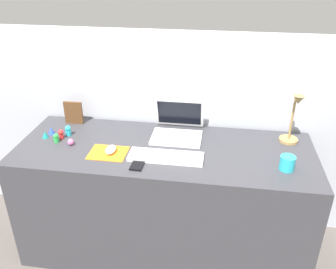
{
  "coord_description": "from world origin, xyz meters",
  "views": [
    {
      "loc": [
        0.29,
        -1.78,
        1.77
      ],
      "look_at": [
        0.02,
        0.0,
        0.83
      ],
      "focal_mm": 38.43,
      "sensor_mm": 36.0,
      "label": 1
    }
  ],
  "objects_px": {
    "toy_figurine_cyan": "(68,130)",
    "toy_figurine_red": "(61,134)",
    "toy_figurine_pink": "(71,142)",
    "mouse": "(111,150)",
    "cell_phone": "(138,164)",
    "desk_lamp": "(293,120)",
    "picture_frame": "(73,113)",
    "laptop": "(178,126)",
    "toy_figurine_green": "(56,138)",
    "toy_figurine_teal": "(45,135)",
    "coffee_mug": "(287,163)",
    "toy_figurine_blue": "(51,131)",
    "keyboard": "(166,157)"
  },
  "relations": [
    {
      "from": "toy_figurine_cyan",
      "to": "toy_figurine_red",
      "type": "bearing_deg",
      "value": -116.44
    },
    {
      "from": "toy_figurine_pink",
      "to": "mouse",
      "type": "bearing_deg",
      "value": -11.44
    },
    {
      "from": "cell_phone",
      "to": "toy_figurine_pink",
      "type": "bearing_deg",
      "value": 162.83
    },
    {
      "from": "desk_lamp",
      "to": "picture_frame",
      "type": "distance_m",
      "value": 1.36
    },
    {
      "from": "toy_figurine_pink",
      "to": "toy_figurine_cyan",
      "type": "bearing_deg",
      "value": 118.16
    },
    {
      "from": "laptop",
      "to": "picture_frame",
      "type": "height_order",
      "value": "laptop"
    },
    {
      "from": "toy_figurine_green",
      "to": "toy_figurine_cyan",
      "type": "bearing_deg",
      "value": 69.23
    },
    {
      "from": "picture_frame",
      "to": "toy_figurine_green",
      "type": "xyz_separation_m",
      "value": [
        -0.01,
        -0.26,
        -0.05
      ]
    },
    {
      "from": "mouse",
      "to": "toy_figurine_teal",
      "type": "bearing_deg",
      "value": 165.48
    },
    {
      "from": "coffee_mug",
      "to": "toy_figurine_cyan",
      "type": "relative_size",
      "value": 1.22
    },
    {
      "from": "coffee_mug",
      "to": "toy_figurine_blue",
      "type": "bearing_deg",
      "value": 171.99
    },
    {
      "from": "mouse",
      "to": "toy_figurine_pink",
      "type": "xyz_separation_m",
      "value": [
        -0.26,
        0.05,
        -0.0
      ]
    },
    {
      "from": "laptop",
      "to": "cell_phone",
      "type": "bearing_deg",
      "value": -113.3
    },
    {
      "from": "toy_figurine_teal",
      "to": "toy_figurine_green",
      "type": "bearing_deg",
      "value": -25.6
    },
    {
      "from": "keyboard",
      "to": "picture_frame",
      "type": "relative_size",
      "value": 2.73
    },
    {
      "from": "toy_figurine_teal",
      "to": "toy_figurine_pink",
      "type": "distance_m",
      "value": 0.2
    },
    {
      "from": "toy_figurine_red",
      "to": "desk_lamp",
      "type": "bearing_deg",
      "value": 6.01
    },
    {
      "from": "laptop",
      "to": "toy_figurine_cyan",
      "type": "xyz_separation_m",
      "value": [
        -0.66,
        -0.12,
        -0.02
      ]
    },
    {
      "from": "laptop",
      "to": "toy_figurine_cyan",
      "type": "height_order",
      "value": "laptop"
    },
    {
      "from": "coffee_mug",
      "to": "toy_figurine_red",
      "type": "distance_m",
      "value": 1.31
    },
    {
      "from": "toy_figurine_red",
      "to": "toy_figurine_cyan",
      "type": "xyz_separation_m",
      "value": [
        0.02,
        0.05,
        0.0
      ]
    },
    {
      "from": "keyboard",
      "to": "desk_lamp",
      "type": "height_order",
      "value": "desk_lamp"
    },
    {
      "from": "laptop",
      "to": "coffee_mug",
      "type": "height_order",
      "value": "laptop"
    },
    {
      "from": "picture_frame",
      "to": "toy_figurine_blue",
      "type": "height_order",
      "value": "picture_frame"
    },
    {
      "from": "desk_lamp",
      "to": "coffee_mug",
      "type": "xyz_separation_m",
      "value": [
        -0.05,
        -0.29,
        -0.11
      ]
    },
    {
      "from": "toy_figurine_blue",
      "to": "toy_figurine_teal",
      "type": "height_order",
      "value": "toy_figurine_blue"
    },
    {
      "from": "toy_figurine_blue",
      "to": "toy_figurine_red",
      "type": "relative_size",
      "value": 0.74
    },
    {
      "from": "cell_phone",
      "to": "toy_figurine_cyan",
      "type": "xyz_separation_m",
      "value": [
        -0.5,
        0.27,
        0.03
      ]
    },
    {
      "from": "mouse",
      "to": "toy_figurine_blue",
      "type": "relative_size",
      "value": 2.16
    },
    {
      "from": "picture_frame",
      "to": "toy_figurine_pink",
      "type": "relative_size",
      "value": 3.78
    },
    {
      "from": "keyboard",
      "to": "desk_lamp",
      "type": "relative_size",
      "value": 1.24
    },
    {
      "from": "mouse",
      "to": "cell_phone",
      "type": "xyz_separation_m",
      "value": [
        0.18,
        -0.1,
        -0.02
      ]
    },
    {
      "from": "cell_phone",
      "to": "keyboard",
      "type": "bearing_deg",
      "value": 33.73
    },
    {
      "from": "coffee_mug",
      "to": "cell_phone",
      "type": "bearing_deg",
      "value": -174.63
    },
    {
      "from": "mouse",
      "to": "toy_figurine_red",
      "type": "bearing_deg",
      "value": 160.95
    },
    {
      "from": "mouse",
      "to": "toy_figurine_teal",
      "type": "relative_size",
      "value": 2.32
    },
    {
      "from": "toy_figurine_cyan",
      "to": "toy_figurine_green",
      "type": "bearing_deg",
      "value": -110.77
    },
    {
      "from": "laptop",
      "to": "toy_figurine_teal",
      "type": "distance_m",
      "value": 0.81
    },
    {
      "from": "coffee_mug",
      "to": "toy_figurine_green",
      "type": "bearing_deg",
      "value": 175.77
    },
    {
      "from": "toy_figurine_teal",
      "to": "toy_figurine_red",
      "type": "xyz_separation_m",
      "value": [
        0.1,
        0.0,
        0.01
      ]
    },
    {
      "from": "keyboard",
      "to": "toy_figurine_red",
      "type": "distance_m",
      "value": 0.67
    },
    {
      "from": "desk_lamp",
      "to": "picture_frame",
      "type": "relative_size",
      "value": 2.2
    },
    {
      "from": "toy_figurine_cyan",
      "to": "mouse",
      "type": "bearing_deg",
      "value": -27.72
    },
    {
      "from": "laptop",
      "to": "toy_figurine_cyan",
      "type": "bearing_deg",
      "value": -170.06
    },
    {
      "from": "picture_frame",
      "to": "toy_figurine_green",
      "type": "bearing_deg",
      "value": -91.84
    },
    {
      "from": "cell_phone",
      "to": "toy_figurine_blue",
      "type": "height_order",
      "value": "toy_figurine_blue"
    },
    {
      "from": "mouse",
      "to": "toy_figurine_red",
      "type": "height_order",
      "value": "toy_figurine_red"
    },
    {
      "from": "coffee_mug",
      "to": "toy_figurine_teal",
      "type": "relative_size",
      "value": 1.91
    },
    {
      "from": "cell_phone",
      "to": "toy_figurine_green",
      "type": "relative_size",
      "value": 2.29
    },
    {
      "from": "keyboard",
      "to": "toy_figurine_pink",
      "type": "bearing_deg",
      "value": 173.63
    }
  ]
}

